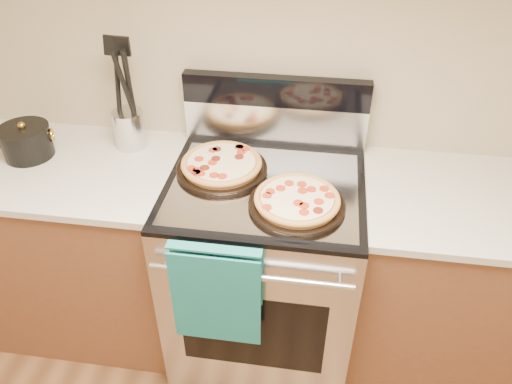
# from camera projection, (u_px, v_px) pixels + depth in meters

# --- Properties ---
(wall_back) EXTENTS (4.00, 0.00, 4.00)m
(wall_back) POSITION_uv_depth(u_px,v_px,m) (278.00, 41.00, 1.93)
(wall_back) COLOR tan
(wall_back) RESTS_ON ground
(range_body) EXTENTS (0.76, 0.68, 0.90)m
(range_body) POSITION_uv_depth(u_px,v_px,m) (264.00, 270.00, 2.19)
(range_body) COLOR #B7B7BC
(range_body) RESTS_ON ground
(oven_window) EXTENTS (0.56, 0.01, 0.40)m
(oven_window) POSITION_uv_depth(u_px,v_px,m) (252.00, 333.00, 1.92)
(oven_window) COLOR black
(oven_window) RESTS_ON range_body
(cooktop) EXTENTS (0.76, 0.68, 0.02)m
(cooktop) POSITION_uv_depth(u_px,v_px,m) (265.00, 186.00, 1.91)
(cooktop) COLOR black
(cooktop) RESTS_ON range_body
(backsplash_lower) EXTENTS (0.76, 0.06, 0.18)m
(backsplash_lower) POSITION_uv_depth(u_px,v_px,m) (275.00, 124.00, 2.10)
(backsplash_lower) COLOR silver
(backsplash_lower) RESTS_ON cooktop
(backsplash_upper) EXTENTS (0.76, 0.06, 0.12)m
(backsplash_upper) POSITION_uv_depth(u_px,v_px,m) (276.00, 91.00, 2.01)
(backsplash_upper) COLOR black
(backsplash_upper) RESTS_ON backsplash_lower
(oven_handle) EXTENTS (0.70, 0.03, 0.03)m
(oven_handle) POSITION_uv_depth(u_px,v_px,m) (250.00, 277.00, 1.68)
(oven_handle) COLOR silver
(oven_handle) RESTS_ON range_body
(dish_towel) EXTENTS (0.32, 0.05, 0.42)m
(dish_towel) POSITION_uv_depth(u_px,v_px,m) (217.00, 293.00, 1.76)
(dish_towel) COLOR #186F7B
(dish_towel) RESTS_ON oven_handle
(foil_sheet) EXTENTS (0.70, 0.55, 0.01)m
(foil_sheet) POSITION_uv_depth(u_px,v_px,m) (264.00, 188.00, 1.88)
(foil_sheet) COLOR gray
(foil_sheet) RESTS_ON cooktop
(cabinet_left) EXTENTS (1.00, 0.62, 0.88)m
(cabinet_left) POSITION_uv_depth(u_px,v_px,m) (78.00, 247.00, 2.32)
(cabinet_left) COLOR brown
(cabinet_left) RESTS_ON ground
(countertop_left) EXTENTS (1.02, 0.64, 0.03)m
(countertop_left) POSITION_uv_depth(u_px,v_px,m) (54.00, 166.00, 2.05)
(countertop_left) COLOR beige
(countertop_left) RESTS_ON cabinet_left
(cabinet_right) EXTENTS (1.00, 0.62, 0.88)m
(cabinet_right) POSITION_uv_depth(u_px,v_px,m) (470.00, 289.00, 2.11)
(cabinet_right) COLOR brown
(cabinet_right) RESTS_ON ground
(countertop_right) EXTENTS (1.02, 0.64, 0.03)m
(countertop_right) POSITION_uv_depth(u_px,v_px,m) (502.00, 205.00, 1.84)
(countertop_right) COLOR beige
(countertop_right) RESTS_ON cabinet_right
(pepperoni_pizza_back) EXTENTS (0.46, 0.46, 0.05)m
(pepperoni_pizza_back) POSITION_uv_depth(u_px,v_px,m) (222.00, 165.00, 1.95)
(pepperoni_pizza_back) COLOR #B77437
(pepperoni_pizza_back) RESTS_ON foil_sheet
(pepperoni_pizza_front) EXTENTS (0.41, 0.41, 0.05)m
(pepperoni_pizza_front) POSITION_uv_depth(u_px,v_px,m) (297.00, 201.00, 1.77)
(pepperoni_pizza_front) COLOR #B77437
(pepperoni_pizza_front) RESTS_ON foil_sheet
(utensil_crock) EXTENTS (0.17, 0.17, 0.16)m
(utensil_crock) POSITION_uv_depth(u_px,v_px,m) (130.00, 129.00, 2.10)
(utensil_crock) COLOR silver
(utensil_crock) RESTS_ON countertop_left
(saucepan) EXTENTS (0.26, 0.26, 0.12)m
(saucepan) POSITION_uv_depth(u_px,v_px,m) (27.00, 143.00, 2.05)
(saucepan) COLOR black
(saucepan) RESTS_ON countertop_left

